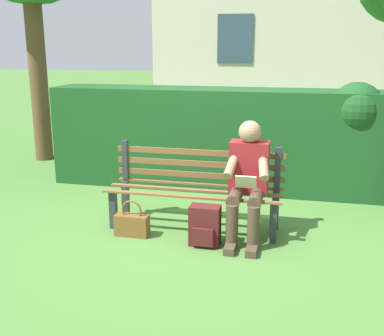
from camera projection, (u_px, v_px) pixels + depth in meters
name	position (u px, v px, depth m)	size (l,w,h in m)	color
ground	(194.00, 228.00, 4.93)	(60.00, 60.00, 0.00)	#477533
park_bench	(196.00, 186.00, 4.90)	(1.81, 0.52, 0.86)	#2D3338
person_seated	(247.00, 178.00, 4.56)	(0.44, 0.73, 1.16)	maroon
hedge_backdrop	(238.00, 137.00, 6.17)	(4.91, 0.78, 1.44)	#19471E
backpack	(205.00, 226.00, 4.48)	(0.29, 0.24, 0.39)	#4C1919
handbag	(132.00, 224.00, 4.72)	(0.34, 0.14, 0.37)	brown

